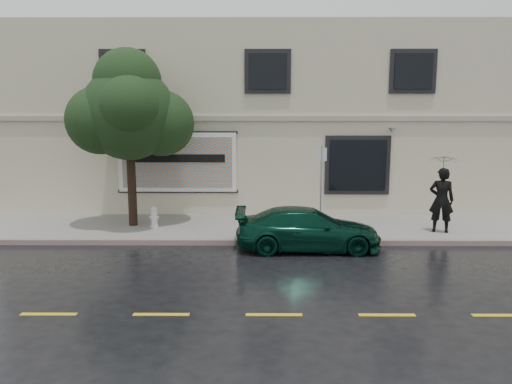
{
  "coord_description": "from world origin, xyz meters",
  "views": [
    {
      "loc": [
        -0.29,
        -12.66,
        4.01
      ],
      "look_at": [
        -0.39,
        2.2,
        1.45
      ],
      "focal_mm": 35.0,
      "sensor_mm": 36.0,
      "label": 1
    }
  ],
  "objects_px": {
    "pedestrian": "(441,200)",
    "fire_hydrant": "(154,217)",
    "car": "(308,229)",
    "street_tree": "(129,114)"
  },
  "relations": [
    {
      "from": "street_tree",
      "to": "pedestrian",
      "type": "bearing_deg",
      "value": -4.81
    },
    {
      "from": "pedestrian",
      "to": "car",
      "type": "bearing_deg",
      "value": 36.07
    },
    {
      "from": "pedestrian",
      "to": "fire_hydrant",
      "type": "xyz_separation_m",
      "value": [
        -9.01,
        0.49,
        -0.67
      ]
    },
    {
      "from": "street_tree",
      "to": "fire_hydrant",
      "type": "xyz_separation_m",
      "value": [
        0.77,
        -0.33,
        -3.29
      ]
    },
    {
      "from": "car",
      "to": "fire_hydrant",
      "type": "height_order",
      "value": "car"
    },
    {
      "from": "pedestrian",
      "to": "street_tree",
      "type": "xyz_separation_m",
      "value": [
        -9.78,
        0.82,
        2.62
      ]
    },
    {
      "from": "car",
      "to": "street_tree",
      "type": "bearing_deg",
      "value": 67.61
    },
    {
      "from": "street_tree",
      "to": "car",
      "type": "bearing_deg",
      "value": -22.3
    },
    {
      "from": "street_tree",
      "to": "fire_hydrant",
      "type": "relative_size",
      "value": 7.39
    },
    {
      "from": "street_tree",
      "to": "fire_hydrant",
      "type": "bearing_deg",
      "value": -23.42
    }
  ]
}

